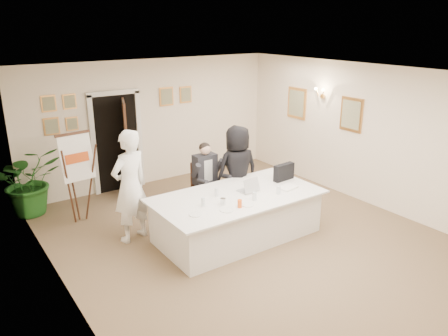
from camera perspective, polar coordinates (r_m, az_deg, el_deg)
floor at (r=7.67m, az=2.93°, el=-9.06°), size 7.00×7.00×0.00m
ceiling at (r=6.84m, az=3.33°, el=12.21°), size 6.00×7.00×0.02m
wall_back at (r=10.03m, az=-9.24°, el=5.93°), size 6.00×0.10×2.80m
wall_left at (r=5.90m, az=-20.70°, el=-4.12°), size 0.10×7.00×2.80m
wall_right at (r=9.22m, az=18.09°, el=4.12°), size 0.10×7.00×2.80m
doorway at (r=9.62m, az=-13.40°, el=2.92°), size 1.14×0.86×2.20m
pictures_back_wall at (r=9.61m, az=-13.63°, el=7.83°), size 3.40×0.06×0.80m
pictures_right_wall at (r=9.87m, az=12.68°, el=7.59°), size 0.06×2.20×0.80m
wall_sconce at (r=9.76m, az=12.54°, el=9.57°), size 0.20×0.30×0.24m
conference_table at (r=7.54m, az=1.71°, el=-6.22°), size 2.86×1.52×0.78m
seated_man at (r=8.40m, az=-2.31°, el=-1.27°), size 0.70×0.73×1.41m
flip_chart at (r=8.36m, az=-18.60°, el=-1.81°), size 0.60×0.41×1.69m
standing_man at (r=7.41m, az=-12.17°, el=-2.34°), size 0.81×0.65×1.93m
standing_woman at (r=8.31m, az=1.77°, el=-0.30°), size 0.92×0.66×1.74m
potted_palm at (r=9.14m, az=-24.13°, el=-1.52°), size 1.27×1.12×1.34m
laptop at (r=7.53m, az=3.08°, el=-1.99°), size 0.36×0.38×0.28m
laptop_bag at (r=8.10m, az=7.82°, el=-0.52°), size 0.44×0.16×0.31m
paper_stack at (r=7.75m, az=8.29°, el=-2.53°), size 0.37×0.28×0.03m
plate_left at (r=6.66m, az=-3.75°, el=-6.08°), size 0.23×0.23×0.01m
plate_mid at (r=6.80m, az=0.38°, el=-5.50°), size 0.25×0.25×0.01m
plate_near at (r=7.00m, az=3.08°, el=-4.80°), size 0.25×0.25×0.01m
glass_a at (r=6.94m, az=-2.74°, el=-4.42°), size 0.07×0.07×0.14m
glass_b at (r=7.17m, az=4.00°, el=-3.69°), size 0.08×0.08×0.14m
glass_c at (r=7.46m, az=7.14°, el=-2.88°), size 0.07×0.07×0.14m
glass_d at (r=7.32m, az=-0.99°, el=-3.16°), size 0.08×0.08×0.14m
oj_glass at (r=6.88m, az=2.06°, el=-4.67°), size 0.07×0.07×0.13m
steel_jug at (r=6.98m, az=-0.14°, el=-4.40°), size 0.10×0.10×0.11m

